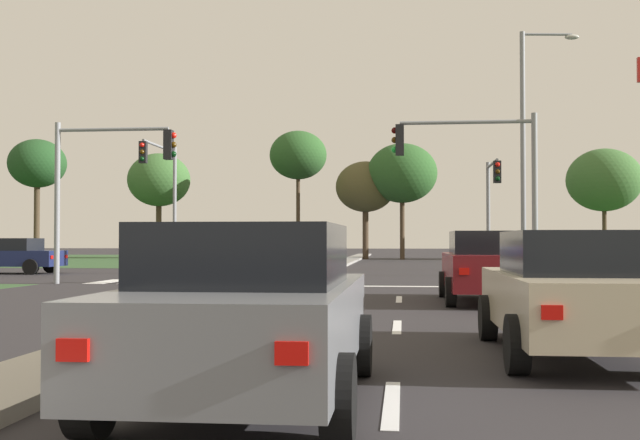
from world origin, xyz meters
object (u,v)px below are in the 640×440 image
treeline_near (37,164)px  treeline_fourth (402,173)px  treeline_second (159,180)px  treeline_fifth (365,187)px  car_teal_near (576,256)px  car_maroon_seventh (487,266)px  car_red_third (297,251)px  car_beige_fifth (574,292)px  car_blue_sixth (323,249)px  traffic_signal_near_right (480,167)px  treeline_third (298,156)px  car_grey_fourth (251,311)px  traffic_signal_near_left (101,173)px  treeline_sixth (604,180)px  traffic_signal_far_right (492,194)px  car_navy_second (11,255)px  traffic_signal_far_left (164,182)px  street_lamp_second (528,140)px

treeline_near → treeline_fourth: treeline_near is taller
treeline_second → treeline_fifth: (16.49, -2.17, -0.81)m
car_teal_near → car_maroon_seventh: size_ratio=0.98×
car_red_third → car_beige_fifth: size_ratio=0.96×
car_maroon_seventh → car_red_third: bearing=107.5°
car_blue_sixth → traffic_signal_near_right: bearing=104.4°
car_red_third → treeline_third: bearing=-82.6°
car_grey_fourth → treeline_third: bearing=97.2°
treeline_fifth → car_beige_fifth: bearing=-84.3°
car_red_third → car_beige_fifth: bearing=103.5°
car_beige_fifth → traffic_signal_near_left: traffic_signal_near_left is taller
car_beige_fifth → treeline_second: bearing=112.8°
car_grey_fourth → treeline_sixth: bearing=73.0°
car_red_third → car_beige_fifth: 33.65m
car_blue_sixth → traffic_signal_far_right: (9.77, -19.97, 2.74)m
car_grey_fourth → traffic_signal_far_right: (5.33, 29.42, 2.70)m
car_navy_second → traffic_signal_far_left: (5.30, 4.26, 3.37)m
car_red_third → treeline_near: size_ratio=0.48×
car_red_third → street_lamp_second: bearing=133.3°
street_lamp_second → treeline_third: treeline_third is taller
treeline_second → car_maroon_seventh: bearing=-63.4°
car_teal_near → car_beige_fifth: bearing=-12.1°
street_lamp_second → traffic_signal_far_left: bearing=164.0°
street_lamp_second → car_red_third: bearing=133.3°
traffic_signal_far_left → treeline_fifth: 24.02m
car_red_third → car_grey_fourth: size_ratio=0.99×
car_grey_fourth → treeline_fourth: (1.26, 50.74, 5.49)m
car_beige_fifth → car_maroon_seventh: bearing=91.1°
car_beige_fifth → car_blue_sixth: 46.98m
treeline_third → treeline_fifth: treeline_third is taller
car_grey_fourth → treeline_third: 53.78m
car_beige_fifth → street_lamp_second: street_lamp_second is taller
traffic_signal_near_right → treeline_fifth: (-5.15, 33.87, 1.69)m
car_red_third → treeline_fifth: bearing=-100.8°
traffic_signal_far_right → traffic_signal_near_right: bearing=-97.9°
car_navy_second → traffic_signal_near_right: traffic_signal_near_right is taller
car_blue_sixth → treeline_second: 15.18m
traffic_signal_far_right → treeline_third: (-12.02, 23.46, 4.41)m
car_teal_near → traffic_signal_near_left: (-16.20, -5.98, 2.79)m
traffic_signal_near_right → treeline_fifth: treeline_fifth is taller
car_teal_near → car_navy_second: (-22.99, 1.17, -0.04)m
car_navy_second → treeline_second: bearing=5.5°
car_beige_fifth → treeline_fifth: bearing=95.7°
traffic_signal_near_left → traffic_signal_far_left: traffic_signal_far_left is taller
traffic_signal_far_right → car_grey_fourth: bearing=-100.3°
car_grey_fourth → traffic_signal_near_left: bearing=115.4°
car_navy_second → treeline_second: size_ratio=0.52×
treeline_fifth → car_teal_near: bearing=-71.6°
car_maroon_seventh → traffic_signal_far_left: traffic_signal_far_left is taller
treeline_sixth → car_navy_second: bearing=-139.3°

